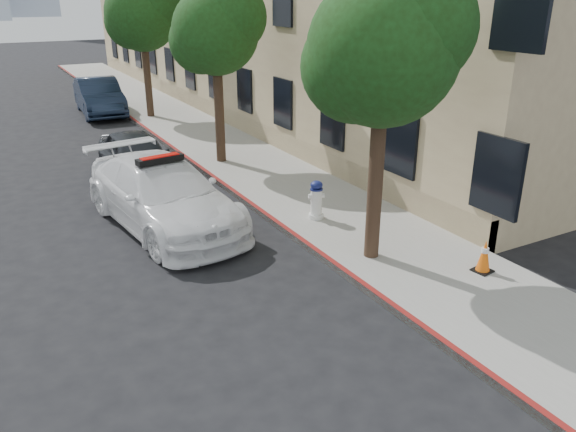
{
  "coord_description": "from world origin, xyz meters",
  "views": [
    {
      "loc": [
        -3.69,
        -10.35,
        5.24
      ],
      "look_at": [
        1.43,
        -1.11,
        1.0
      ],
      "focal_mm": 35.0,
      "sensor_mm": 36.0,
      "label": 1
    }
  ],
  "objects_px": {
    "fire_hydrant": "(316,200)",
    "traffic_cone": "(484,256)",
    "police_car": "(163,194)",
    "parked_car_mid": "(137,157)",
    "parked_car_far": "(99,97)"
  },
  "relations": [
    {
      "from": "police_car",
      "to": "traffic_cone",
      "type": "distance_m",
      "value": 7.26
    },
    {
      "from": "traffic_cone",
      "to": "parked_car_far",
      "type": "bearing_deg",
      "value": 99.12
    },
    {
      "from": "parked_car_mid",
      "to": "fire_hydrant",
      "type": "relative_size",
      "value": 4.43
    },
    {
      "from": "police_car",
      "to": "parked_car_mid",
      "type": "distance_m",
      "value": 3.82
    },
    {
      "from": "fire_hydrant",
      "to": "traffic_cone",
      "type": "relative_size",
      "value": 1.42
    },
    {
      "from": "police_car",
      "to": "traffic_cone",
      "type": "height_order",
      "value": "police_car"
    },
    {
      "from": "parked_car_far",
      "to": "fire_hydrant",
      "type": "xyz_separation_m",
      "value": [
        1.78,
        -15.84,
        -0.19
      ]
    },
    {
      "from": "police_car",
      "to": "parked_car_mid",
      "type": "xyz_separation_m",
      "value": [
        0.39,
        3.8,
        -0.09
      ]
    },
    {
      "from": "parked_car_mid",
      "to": "fire_hydrant",
      "type": "distance_m",
      "value": 6.14
    },
    {
      "from": "parked_car_mid",
      "to": "traffic_cone",
      "type": "height_order",
      "value": "parked_car_mid"
    },
    {
      "from": "police_car",
      "to": "traffic_cone",
      "type": "xyz_separation_m",
      "value": [
        4.62,
        -5.59,
        -0.32
      ]
    },
    {
      "from": "parked_car_far",
      "to": "traffic_cone",
      "type": "relative_size",
      "value": 7.33
    },
    {
      "from": "police_car",
      "to": "fire_hydrant",
      "type": "xyz_separation_m",
      "value": [
        3.22,
        -1.65,
        -0.19
      ]
    },
    {
      "from": "parked_car_mid",
      "to": "police_car",
      "type": "bearing_deg",
      "value": -96.01
    },
    {
      "from": "police_car",
      "to": "parked_car_mid",
      "type": "relative_size",
      "value": 1.37
    }
  ]
}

